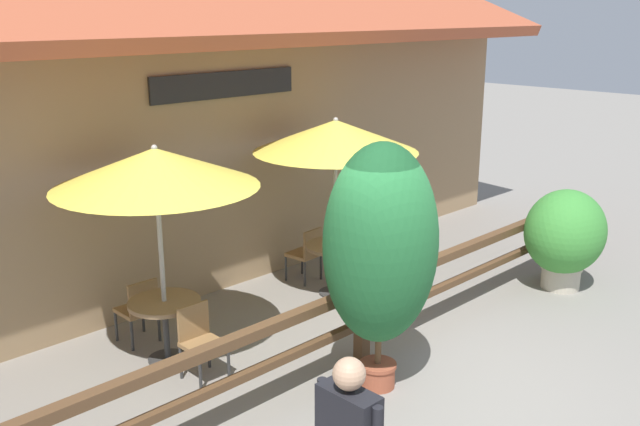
% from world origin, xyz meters
% --- Properties ---
extents(ground_plane, '(60.00, 60.00, 0.00)m').
position_xyz_m(ground_plane, '(0.00, 0.00, 0.00)').
color(ground_plane, gray).
extents(building_facade, '(14.28, 1.49, 4.23)m').
position_xyz_m(building_facade, '(0.00, 4.10, 2.16)').
color(building_facade, '#997A56').
rests_on(building_facade, ground).
extents(patio_railing, '(10.40, 0.14, 0.95)m').
position_xyz_m(patio_railing, '(0.00, 1.05, 0.70)').
color(patio_railing, brown).
rests_on(patio_railing, ground).
extents(patio_umbrella_near, '(2.30, 2.30, 2.59)m').
position_xyz_m(patio_umbrella_near, '(-1.62, 2.68, 2.33)').
color(patio_umbrella_near, '#B7B2A8').
rests_on(patio_umbrella_near, ground).
extents(dining_table_near, '(0.84, 0.84, 0.75)m').
position_xyz_m(dining_table_near, '(-1.62, 2.68, 0.60)').
color(dining_table_near, olive).
rests_on(dining_table_near, ground).
extents(chair_near_streetside, '(0.43, 0.43, 0.84)m').
position_xyz_m(chair_near_streetside, '(-1.58, 2.06, 0.47)').
color(chair_near_streetside, olive).
rests_on(chair_near_streetside, ground).
extents(chair_near_wallside, '(0.42, 0.42, 0.84)m').
position_xyz_m(chair_near_wallside, '(-1.60, 3.30, 0.47)').
color(chair_near_wallside, olive).
rests_on(chair_near_wallside, ground).
extents(patio_umbrella_middle, '(2.30, 2.30, 2.59)m').
position_xyz_m(patio_umbrella_middle, '(1.26, 2.70, 2.33)').
color(patio_umbrella_middle, '#B7B2A8').
rests_on(patio_umbrella_middle, ground).
extents(dining_table_middle, '(0.84, 0.84, 0.75)m').
position_xyz_m(dining_table_middle, '(1.26, 2.70, 0.60)').
color(dining_table_middle, olive).
rests_on(dining_table_middle, ground).
extents(chair_middle_streetside, '(0.42, 0.42, 0.84)m').
position_xyz_m(chair_middle_streetside, '(1.32, 2.05, 0.47)').
color(chair_middle_streetside, olive).
rests_on(chair_middle_streetside, ground).
extents(chair_middle_wallside, '(0.46, 0.46, 0.84)m').
position_xyz_m(chair_middle_wallside, '(1.32, 3.36, 0.47)').
color(chair_middle_wallside, olive).
rests_on(chair_middle_wallside, ground).
extents(potted_plant_entrance_palm, '(1.27, 1.14, 1.50)m').
position_xyz_m(potted_plant_entrance_palm, '(3.81, 0.48, 0.83)').
color(potted_plant_entrance_palm, '#B7AD99').
rests_on(potted_plant_entrance_palm, ground).
extents(potted_plant_corner_fern, '(1.29, 1.16, 2.73)m').
position_xyz_m(potted_plant_corner_fern, '(-0.33, 0.52, 1.63)').
color(potted_plant_corner_fern, '#9E4C33').
rests_on(potted_plant_corner_fern, ground).
extents(potted_plant_small_flowering, '(0.58, 0.52, 1.12)m').
position_xyz_m(potted_plant_small_flowering, '(3.33, 3.55, 0.64)').
color(potted_plant_small_flowering, brown).
rests_on(potted_plant_small_flowering, ground).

